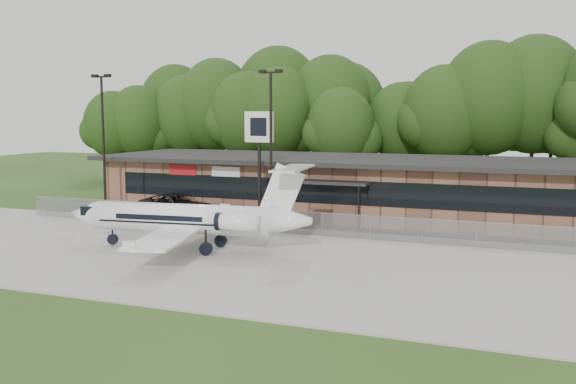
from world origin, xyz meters
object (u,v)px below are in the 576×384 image
at_px(terminal, 374,187).
at_px(suv, 178,207).
at_px(business_jet, 191,220).
at_px(pole_sign, 259,139).

relative_size(terminal, suv, 6.33).
distance_m(business_jet, pole_sign, 9.16).
distance_m(terminal, pole_sign, 9.98).
bearing_deg(pole_sign, business_jet, -90.58).
bearing_deg(suv, pole_sign, -77.05).
distance_m(business_jet, suv, 10.93).
bearing_deg(business_jet, suv, 117.92).
height_order(terminal, business_jet, business_jet).
relative_size(terminal, business_jet, 2.85).
relative_size(business_jet, suv, 2.22).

